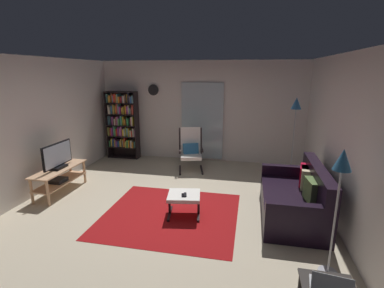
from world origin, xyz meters
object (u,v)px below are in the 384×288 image
Objects in this scene: bookshelf_near_tv at (123,122)px; floor_lamp_by_shelf at (296,110)px; wall_clock at (153,90)px; floor_lamp_by_sofa at (341,175)px; leather_sofa at (296,198)px; tv_remote at (185,195)px; lounge_armchair at (191,148)px; ottoman at (184,198)px; tv_stand at (60,177)px; television at (58,157)px; laptop at (331,287)px; cell_phone at (184,195)px.

bookshelf_near_tv is 1.02× the size of floor_lamp_by_shelf.
wall_clock is (-3.53, 0.63, 0.36)m from floor_lamp_by_shelf.
floor_lamp_by_shelf is (-0.02, 3.48, 0.26)m from floor_lamp_by_sofa.
bookshelf_near_tv is at bearing -166.23° from wall_clock.
leather_sofa is (4.19, -2.53, -0.67)m from bookshelf_near_tv.
tv_remote is at bearing -50.31° from bookshelf_near_tv.
floor_lamp_by_sofa reaches higher than lounge_armchair.
lounge_armchair is 1.73× the size of ottoman.
floor_lamp_by_sofa is (0.19, -1.37, 0.92)m from leather_sofa.
tv_stand is 5.15m from floor_lamp_by_shelf.
television is at bearing 171.09° from ottoman.
leather_sofa is 6.15× the size of wall_clock.
leather_sofa is at bearing -0.70° from television.
television is at bearing 151.25° from laptop.
wall_clock reaches higher than floor_lamp_by_sofa.
television is 2.66m from ottoman.
wall_clock is (-1.57, 3.15, 1.47)m from cell_phone.
bookshelf_near_tv is 5.07× the size of laptop.
television is 2.68m from tv_remote.
bookshelf_near_tv is 2.16m from lounge_armchair.
tv_remote is (2.43, -2.92, -0.60)m from bookshelf_near_tv.
bookshelf_near_tv reaches higher than lounge_armchair.
floor_lamp_by_sofa reaches higher than laptop.
leather_sofa is 1.81m from tv_remote.
wall_clock reaches higher than leather_sofa.
lounge_armchair is at bearing 99.38° from ottoman.
bookshelf_near_tv is 12.60× the size of tv_remote.
television is 0.78× the size of lounge_armchair.
lounge_armchair is 2.86× the size of laptop.
tv_stand reaches higher than ottoman.
floor_lamp_by_shelf reaches higher than cell_phone.
tv_stand is at bearing 179.42° from leather_sofa.
tv_stand is 8.87× the size of cell_phone.
television is at bearing 156.55° from tv_remote.
television is 0.45× the size of leather_sofa.
floor_lamp_by_shelf is at bearing 24.32° from tv_stand.
laptop is (2.11, -4.23, 0.03)m from lounge_armchair.
floor_lamp_by_sofa is at bearing -17.11° from tv_stand.
cell_phone is at bearing 132.12° from laptop.
tv_stand is 3.26m from wall_clock.
bookshelf_near_tv reaches higher than cell_phone.
television is 4.94m from laptop.
laptop is (1.74, -1.97, 0.25)m from ottoman.
bookshelf_near_tv is at bearing 138.38° from floor_lamp_by_sofa.
laptop is at bearing -28.75° from television.
television reaches higher than tv_stand.
tv_remote is at bearing 26.76° from cell_phone.
leather_sofa is at bearing -31.11° from bookshelf_near_tv.
laptop is at bearing -93.08° from floor_lamp_by_shelf.
bookshelf_near_tv is 12.95× the size of cell_phone.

